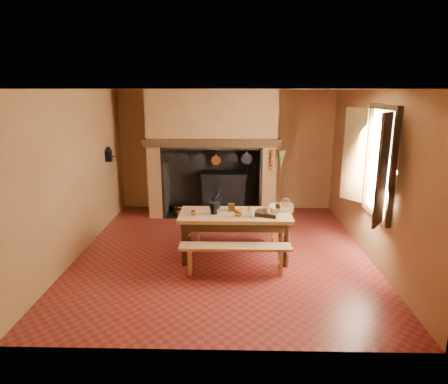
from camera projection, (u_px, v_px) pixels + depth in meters
name	position (u px, v px, depth m)	size (l,w,h in m)	color
floor	(223.00, 252.00, 7.08)	(5.50, 5.50, 0.00)	maroon
ceiling	(223.00, 89.00, 6.38)	(5.50, 5.50, 0.00)	silver
back_wall	(226.00, 150.00, 9.39)	(5.00, 0.02, 2.80)	olive
wall_left	(77.00, 174.00, 6.79)	(0.02, 5.50, 2.80)	olive
wall_right	(373.00, 175.00, 6.67)	(0.02, 5.50, 2.80)	olive
wall_front	(216.00, 231.00, 4.07)	(5.00, 0.02, 2.80)	olive
chimney_breast	(213.00, 135.00, 8.87)	(2.95, 0.96, 2.80)	olive
iron_range	(224.00, 191.00, 9.33)	(1.12, 0.55, 1.60)	black
hearth_pans	(181.00, 210.00, 9.23)	(0.51, 0.62, 0.20)	gold
hanging_pans	(210.00, 159.00, 8.50)	(1.92, 0.29, 0.27)	black
onion_string	(273.00, 161.00, 8.45)	(0.12, 0.10, 0.46)	#9B541C
herb_bunch	(281.00, 158.00, 8.44)	(0.20, 0.20, 0.35)	#59632F
window	(373.00, 162.00, 6.21)	(0.39, 1.75, 1.76)	white
wall_coffee_mill	(109.00, 153.00, 8.26)	(0.23, 0.16, 0.31)	black
work_table	(235.00, 221.00, 6.64)	(1.85, 0.82, 0.80)	tan
bench_front	(235.00, 253.00, 6.12)	(1.72, 0.30, 0.48)	tan
bench_back	(235.00, 226.00, 7.36)	(1.69, 0.30, 0.48)	tan
mortar_large	(217.00, 202.00, 6.87)	(0.20, 0.20, 0.34)	black
mortar_small	(214.00, 207.00, 6.57)	(0.19, 0.19, 0.32)	black
coffee_grinder	(231.00, 207.00, 6.74)	(0.15, 0.12, 0.18)	#362411
brass_mug_a	(193.00, 213.00, 6.49)	(0.07, 0.07, 0.08)	gold
brass_mug_b	(250.00, 208.00, 6.75)	(0.08, 0.08, 0.09)	gold
mixing_bowl	(279.00, 208.00, 6.74)	(0.35, 0.35, 0.09)	#B6AB8C
stoneware_crock	(266.00, 212.00, 6.46)	(0.12, 0.12, 0.15)	brown
glass_jar	(252.00, 212.00, 6.42)	(0.09, 0.09, 0.15)	beige
wicker_basket	(284.00, 207.00, 6.70)	(0.29, 0.25, 0.24)	#452B14
wooden_tray	(267.00, 213.00, 6.50)	(0.38, 0.27, 0.07)	#362411
brass_cup	(238.00, 213.00, 6.45)	(0.14, 0.14, 0.11)	gold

